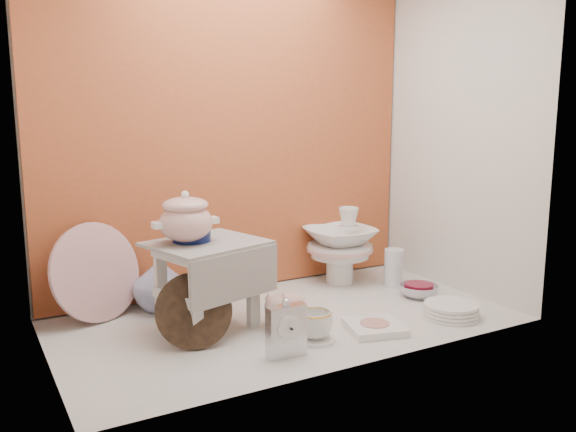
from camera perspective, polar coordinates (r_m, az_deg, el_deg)
name	(u,v)px	position (r m, az deg, el deg)	size (l,w,h in m)	color
ground	(286,319)	(2.46, -0.18, -9.80)	(1.80, 1.80, 0.00)	silver
niche_shell	(264,85)	(2.47, -2.27, 12.28)	(1.86, 1.03, 1.53)	#C45131
step_stool	(207,285)	(2.33, -7.68, -6.54)	(0.40, 0.34, 0.34)	silver
soup_tureen	(186,217)	(2.25, -9.70, -0.11)	(0.24, 0.24, 0.20)	white
cobalt_bowl	(192,234)	(2.30, -9.14, -1.72)	(0.15, 0.15, 0.05)	#091244
floral_platter	(96,272)	(2.52, -17.77, -5.09)	(0.40, 0.13, 0.39)	white
blue_white_vase	(160,282)	(2.60, -12.09, -6.15)	(0.23, 0.23, 0.24)	white
lacquer_tray	(194,311)	(2.19, -8.93, -8.89)	(0.28, 0.12, 0.26)	black
mantel_clock	(286,328)	(2.08, -0.16, -10.62)	(0.14, 0.05, 0.20)	silver
plush_pig	(286,307)	(2.39, -0.22, -8.66)	(0.23, 0.16, 0.13)	#CD9D90
teacup_saucer	(315,339)	(2.25, 2.55, -11.58)	(0.15, 0.15, 0.01)	white
gold_rim_teacup	(315,324)	(2.23, 2.56, -10.24)	(0.13, 0.13, 0.10)	white
lattice_dish	(375,327)	(2.36, 8.22, -10.40)	(0.20, 0.20, 0.03)	white
dinner_plate_stack	(451,310)	(2.56, 15.23, -8.62)	(0.23, 0.23, 0.06)	white
crystal_bowl	(419,291)	(2.79, 12.30, -6.96)	(0.18, 0.18, 0.06)	silver
clear_glass_vase	(394,268)	(2.91, 10.00, -4.87)	(0.09, 0.09, 0.18)	silver
porcelain_tower	(340,245)	(2.91, 4.95, -2.81)	(0.33, 0.33, 0.37)	white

